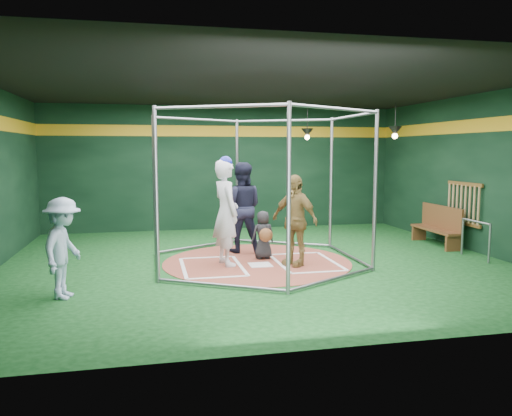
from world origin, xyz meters
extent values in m
cube|color=#0D3A13|center=(0.00, 0.00, -0.01)|extent=(10.00, 9.00, 0.02)
cube|color=black|center=(0.00, 0.00, 3.50)|extent=(10.00, 9.00, 0.02)
cube|color=black|center=(0.00, 4.50, 1.75)|extent=(10.00, 0.10, 3.50)
cube|color=black|center=(0.00, -4.50, 1.75)|extent=(10.00, 0.10, 3.50)
cube|color=black|center=(5.00, 0.00, 1.75)|extent=(0.10, 9.00, 3.50)
cube|color=gold|center=(0.00, 4.47, 2.80)|extent=(10.00, 0.01, 0.30)
cube|color=gold|center=(4.97, 0.00, 2.80)|extent=(0.01, 9.00, 0.30)
cylinder|color=brown|center=(0.00, 0.00, 0.01)|extent=(3.80, 3.80, 0.01)
cube|color=white|center=(0.00, -0.30, 0.02)|extent=(0.43, 0.43, 0.01)
cube|color=white|center=(-0.95, 0.60, 0.02)|extent=(1.10, 0.07, 0.01)
cube|color=white|center=(-0.95, -1.10, 0.02)|extent=(1.10, 0.07, 0.01)
cube|color=white|center=(-1.50, -0.25, 0.02)|extent=(0.07, 1.70, 0.01)
cube|color=white|center=(-0.40, -0.25, 0.02)|extent=(0.07, 1.70, 0.01)
cube|color=white|center=(0.95, 0.60, 0.02)|extent=(1.10, 0.07, 0.01)
cube|color=white|center=(0.95, -1.10, 0.02)|extent=(1.10, 0.07, 0.01)
cube|color=white|center=(0.40, -0.25, 0.02)|extent=(0.07, 1.70, 0.01)
cube|color=white|center=(1.50, -0.25, 0.02)|extent=(0.07, 1.70, 0.01)
cylinder|color=gray|center=(1.99, 1.15, 1.50)|extent=(0.07, 0.07, 3.00)
cylinder|color=gray|center=(0.00, 2.30, 1.50)|extent=(0.07, 0.07, 3.00)
cylinder|color=gray|center=(-1.99, 1.15, 1.50)|extent=(0.07, 0.07, 3.00)
cylinder|color=gray|center=(-1.99, -1.15, 1.50)|extent=(0.07, 0.07, 3.00)
cylinder|color=gray|center=(0.00, -2.30, 1.50)|extent=(0.07, 0.07, 3.00)
cylinder|color=gray|center=(1.99, -1.15, 1.50)|extent=(0.07, 0.07, 3.00)
cylinder|color=gray|center=(1.00, 1.72, 2.95)|extent=(2.02, 1.20, 0.06)
cylinder|color=gray|center=(1.00, 1.72, 0.05)|extent=(2.02, 1.20, 0.06)
cylinder|color=gray|center=(-1.00, 1.72, 2.95)|extent=(2.02, 1.20, 0.06)
cylinder|color=gray|center=(-1.00, 1.72, 0.05)|extent=(2.02, 1.20, 0.06)
cylinder|color=gray|center=(-1.99, 0.00, 2.95)|extent=(0.06, 2.30, 0.06)
cylinder|color=gray|center=(-1.99, 0.00, 0.05)|extent=(0.06, 2.30, 0.06)
cylinder|color=gray|center=(-1.00, -1.73, 2.95)|extent=(2.02, 1.20, 0.06)
cylinder|color=gray|center=(-1.00, -1.73, 0.05)|extent=(2.02, 1.20, 0.06)
cylinder|color=gray|center=(1.00, -1.73, 2.95)|extent=(2.02, 1.20, 0.06)
cylinder|color=gray|center=(1.00, -1.73, 0.05)|extent=(2.02, 1.20, 0.06)
cylinder|color=gray|center=(1.99, 0.00, 2.95)|extent=(0.06, 2.30, 0.06)
cylinder|color=gray|center=(1.99, 0.00, 0.05)|extent=(0.06, 2.30, 0.06)
cube|color=brown|center=(4.94, 0.40, 1.50)|extent=(0.05, 1.25, 0.08)
cube|color=brown|center=(4.94, 0.40, 0.60)|extent=(0.05, 1.25, 0.08)
cylinder|color=tan|center=(4.92, -0.15, 1.05)|extent=(0.06, 0.06, 0.85)
cylinder|color=tan|center=(4.92, 0.01, 1.05)|extent=(0.06, 0.06, 0.85)
cylinder|color=tan|center=(4.92, 0.16, 1.05)|extent=(0.06, 0.06, 0.85)
cylinder|color=tan|center=(4.92, 0.32, 1.05)|extent=(0.06, 0.06, 0.85)
cylinder|color=tan|center=(4.92, 0.48, 1.05)|extent=(0.06, 0.06, 0.85)
cylinder|color=tan|center=(4.92, 0.64, 1.05)|extent=(0.06, 0.06, 0.85)
cylinder|color=tan|center=(4.92, 0.79, 1.05)|extent=(0.06, 0.06, 0.85)
cylinder|color=tan|center=(4.92, 0.95, 1.05)|extent=(0.06, 0.06, 0.85)
cone|color=black|center=(2.20, 3.60, 2.75)|extent=(0.34, 0.34, 0.22)
sphere|color=#FFD899|center=(2.20, 3.60, 2.62)|extent=(0.14, 0.14, 0.14)
cylinder|color=black|center=(2.20, 3.60, 3.10)|extent=(0.02, 0.02, 0.70)
cone|color=black|center=(4.00, 2.00, 2.75)|extent=(0.34, 0.34, 0.22)
sphere|color=#FFD899|center=(4.00, 2.00, 2.62)|extent=(0.14, 0.14, 0.14)
cylinder|color=black|center=(4.00, 2.00, 3.10)|extent=(0.02, 0.02, 0.70)
imported|color=silver|center=(-0.65, -0.12, 1.05)|extent=(0.66, 0.85, 2.07)
sphere|color=#151E94|center=(-0.65, -0.12, 2.02)|extent=(0.26, 0.26, 0.26)
imported|color=#AD8E4A|center=(0.66, -0.42, 0.90)|extent=(0.98, 1.09, 1.78)
imported|color=black|center=(0.19, 0.28, 0.51)|extent=(0.53, 0.38, 1.00)
sphere|color=brown|center=(0.19, 0.03, 0.55)|extent=(0.28, 0.28, 0.28)
imported|color=black|center=(-0.12, 1.07, 1.01)|extent=(1.11, 0.95, 1.99)
imported|color=#A5BEDA|center=(-3.41, -1.77, 0.78)|extent=(0.80, 1.11, 1.55)
cube|color=brown|center=(4.55, 0.90, 0.38)|extent=(0.38, 1.63, 0.05)
cube|color=brown|center=(4.70, 0.90, 0.68)|extent=(0.05, 1.63, 0.54)
cube|color=brown|center=(4.55, 0.17, 0.18)|extent=(0.36, 0.07, 0.36)
cube|color=brown|center=(4.55, 1.62, 0.18)|extent=(0.36, 0.07, 0.36)
cylinder|color=gray|center=(4.55, -1.05, 0.40)|extent=(0.05, 0.05, 0.80)
cylinder|color=gray|center=(4.55, -0.16, 0.40)|extent=(0.05, 0.05, 0.80)
cylinder|color=gray|center=(4.55, -0.61, 0.78)|extent=(0.05, 0.89, 0.05)
camera|label=1|loc=(-2.10, -9.69, 2.26)|focal=35.00mm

